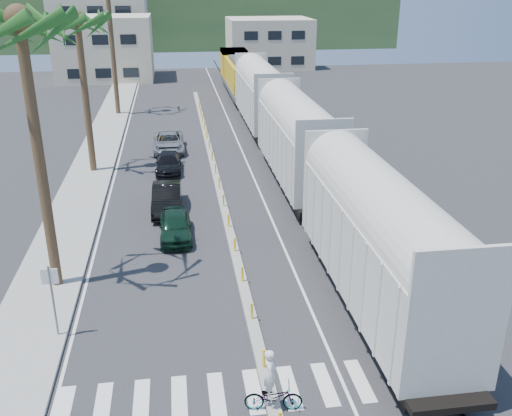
{
  "coord_description": "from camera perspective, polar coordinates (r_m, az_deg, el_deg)",
  "views": [
    {
      "loc": [
        -2.57,
        -16.82,
        12.51
      ],
      "look_at": [
        1.16,
        8.86,
        2.0
      ],
      "focal_mm": 40.0,
      "sensor_mm": 36.0,
      "label": 1
    }
  ],
  "objects": [
    {
      "name": "sidewalk",
      "position": [
        44.03,
        -15.72,
        4.8
      ],
      "size": [
        3.0,
        90.0,
        0.15
      ],
      "primitive_type": "cube",
      "color": "gray",
      "rests_on": "ground"
    },
    {
      "name": "lane_markings",
      "position": [
        43.65,
        -7.41,
        5.21
      ],
      "size": [
        9.42,
        90.0,
        0.01
      ],
      "color": "silver",
      "rests_on": "ground"
    },
    {
      "name": "cyclist",
      "position": [
        18.42,
        1.68,
        -17.84
      ],
      "size": [
        1.13,
        1.98,
        2.2
      ],
      "rotation": [
        0.0,
        0.0,
        1.43
      ],
      "color": "#9EA0A5",
      "rests_on": "ground"
    },
    {
      "name": "car_third",
      "position": [
        39.93,
        -8.76,
        4.45
      ],
      "size": [
        1.9,
        4.3,
        1.23
      ],
      "primitive_type": "imported",
      "rotation": [
        0.0,
        0.0,
        -0.02
      ],
      "color": "black",
      "rests_on": "ground"
    },
    {
      "name": "buildings",
      "position": [
        88.93,
        -11.18,
        16.39
      ],
      "size": [
        38.0,
        27.0,
        10.0
      ],
      "color": "#BFB698",
      "rests_on": "ground"
    },
    {
      "name": "street_sign",
      "position": [
        22.08,
        -19.75,
        -7.89
      ],
      "size": [
        0.6,
        0.08,
        3.0
      ],
      "color": "slate",
      "rests_on": "ground"
    },
    {
      "name": "hillside",
      "position": [
        117.03,
        -7.4,
        18.68
      ],
      "size": [
        80.0,
        20.0,
        12.0
      ],
      "primitive_type": "cube",
      "color": "#385628",
      "rests_on": "ground"
    },
    {
      "name": "freight_train",
      "position": [
        41.63,
        2.46,
        8.69
      ],
      "size": [
        3.0,
        60.94,
        5.85
      ],
      "color": "beige",
      "rests_on": "ground"
    },
    {
      "name": "rails",
      "position": [
        47.14,
        1.27,
        6.69
      ],
      "size": [
        1.56,
        100.0,
        0.06
      ],
      "color": "black",
      "rests_on": "ground"
    },
    {
      "name": "median",
      "position": [
        38.9,
        -4.06,
        3.37
      ],
      "size": [
        0.45,
        60.0,
        0.85
      ],
      "color": "gray",
      "rests_on": "ground"
    },
    {
      "name": "ground",
      "position": [
        21.12,
        0.34,
        -14.27
      ],
      "size": [
        140.0,
        140.0,
        0.0
      ],
      "primitive_type": "plane",
      "color": "#28282B",
      "rests_on": "ground"
    },
    {
      "name": "car_second",
      "position": [
        33.11,
        -8.91,
        0.98
      ],
      "size": [
        1.87,
        4.69,
        1.52
      ],
      "primitive_type": "imported",
      "rotation": [
        0.0,
        0.0,
        -0.03
      ],
      "color": "black",
      "rests_on": "ground"
    },
    {
      "name": "car_lead",
      "position": [
        29.57,
        -8.07,
        -1.76
      ],
      "size": [
        1.68,
        4.04,
        1.37
      ],
      "primitive_type": "imported",
      "rotation": [
        0.0,
        0.0,
        0.01
      ],
      "color": "black",
      "rests_on": "ground"
    },
    {
      "name": "palm_trees",
      "position": [
        39.94,
        -17.16,
        18.7
      ],
      "size": [
        3.5,
        37.2,
        13.75
      ],
      "color": "brown",
      "rests_on": "ground"
    },
    {
      "name": "car_rear",
      "position": [
        44.86,
        -8.72,
        6.52
      ],
      "size": [
        2.38,
        5.05,
        1.4
      ],
      "primitive_type": "imported",
      "rotation": [
        0.0,
        0.0,
        0.01
      ],
      "color": "#999B9D",
      "rests_on": "ground"
    },
    {
      "name": "crosswalk",
      "position": [
        19.56,
        1.26,
        -17.69
      ],
      "size": [
        14.0,
        2.2,
        0.01
      ],
      "primitive_type": "cube",
      "color": "silver",
      "rests_on": "ground"
    }
  ]
}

